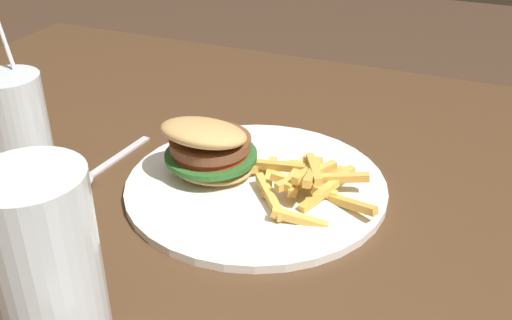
% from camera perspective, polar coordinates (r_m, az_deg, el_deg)
% --- Properties ---
extents(meal_plate_near, '(0.31, 0.31, 0.09)m').
position_cam_1_polar(meal_plate_near, '(0.72, -1.57, -0.98)').
color(meal_plate_near, white).
rests_on(meal_plate_near, dining_table).
extents(beer_glass, '(0.09, 0.09, 0.17)m').
position_cam_1_polar(beer_glass, '(0.50, -19.37, -9.63)').
color(beer_glass, silver).
rests_on(beer_glass, dining_table).
extents(juice_glass, '(0.08, 0.08, 0.21)m').
position_cam_1_polar(juice_glass, '(0.76, -21.75, 2.28)').
color(juice_glass, silver).
rests_on(juice_glass, dining_table).
extents(spoon, '(0.05, 0.18, 0.02)m').
position_cam_1_polar(spoon, '(0.76, -16.66, -1.85)').
color(spoon, silver).
rests_on(spoon, dining_table).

